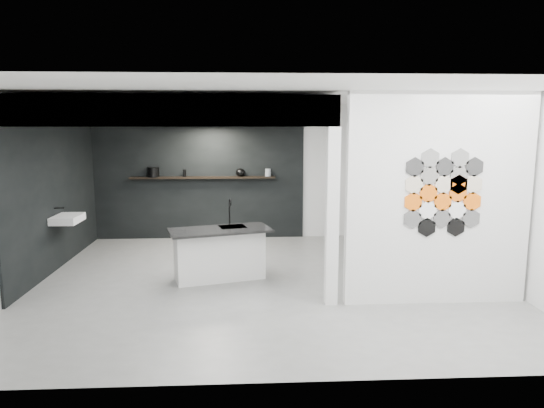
{
  "coord_description": "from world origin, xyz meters",
  "views": [
    {
      "loc": [
        -0.29,
        -7.17,
        2.37
      ],
      "look_at": [
        0.1,
        0.3,
        1.15
      ],
      "focal_mm": 32.0,
      "sensor_mm": 36.0,
      "label": 1
    }
  ],
  "objects_px": {
    "glass_vase": "(268,172)",
    "partition_panel": "(438,200)",
    "wall_basin": "(67,219)",
    "stockpot": "(153,172)",
    "bottle_dark": "(185,173)",
    "kettle": "(240,172)",
    "kitchen_island": "(220,253)",
    "utensil_cup": "(149,175)",
    "glass_bowl": "(268,174)"
  },
  "relations": [
    {
      "from": "kitchen_island",
      "to": "utensil_cup",
      "type": "distance_m",
      "value": 3.29
    },
    {
      "from": "bottle_dark",
      "to": "partition_panel",
      "type": "bearing_deg",
      "value": -45.52
    },
    {
      "from": "stockpot",
      "to": "bottle_dark",
      "type": "bearing_deg",
      "value": 0.0
    },
    {
      "from": "partition_panel",
      "to": "glass_bowl",
      "type": "xyz_separation_m",
      "value": [
        -2.08,
        3.87,
        -0.04
      ]
    },
    {
      "from": "kettle",
      "to": "glass_vase",
      "type": "height_order",
      "value": "kettle"
    },
    {
      "from": "stockpot",
      "to": "bottle_dark",
      "type": "xyz_separation_m",
      "value": [
        0.64,
        0.0,
        -0.02
      ]
    },
    {
      "from": "kettle",
      "to": "glass_vase",
      "type": "bearing_deg",
      "value": -14.24
    },
    {
      "from": "kettle",
      "to": "utensil_cup",
      "type": "height_order",
      "value": "kettle"
    },
    {
      "from": "glass_vase",
      "to": "bottle_dark",
      "type": "height_order",
      "value": "glass_vase"
    },
    {
      "from": "partition_panel",
      "to": "kettle",
      "type": "xyz_separation_m",
      "value": [
        -2.65,
        3.87,
        0.0
      ]
    },
    {
      "from": "wall_basin",
      "to": "stockpot",
      "type": "height_order",
      "value": "stockpot"
    },
    {
      "from": "kettle",
      "to": "bottle_dark",
      "type": "distance_m",
      "value": 1.15
    },
    {
      "from": "partition_panel",
      "to": "kitchen_island",
      "type": "distance_m",
      "value": 3.31
    },
    {
      "from": "stockpot",
      "to": "glass_vase",
      "type": "xyz_separation_m",
      "value": [
        2.36,
        0.0,
        -0.02
      ]
    },
    {
      "from": "bottle_dark",
      "to": "utensil_cup",
      "type": "relative_size",
      "value": 1.64
    },
    {
      "from": "kitchen_island",
      "to": "utensil_cup",
      "type": "xyz_separation_m",
      "value": [
        -1.57,
        2.73,
        0.95
      ]
    },
    {
      "from": "partition_panel",
      "to": "bottle_dark",
      "type": "bearing_deg",
      "value": 134.48
    },
    {
      "from": "kettle",
      "to": "glass_vase",
      "type": "distance_m",
      "value": 0.57
    },
    {
      "from": "wall_basin",
      "to": "glass_vase",
      "type": "height_order",
      "value": "glass_vase"
    },
    {
      "from": "kettle",
      "to": "utensil_cup",
      "type": "distance_m",
      "value": 1.87
    },
    {
      "from": "glass_bowl",
      "to": "bottle_dark",
      "type": "height_order",
      "value": "bottle_dark"
    },
    {
      "from": "stockpot",
      "to": "glass_bowl",
      "type": "distance_m",
      "value": 2.36
    },
    {
      "from": "stockpot",
      "to": "kettle",
      "type": "xyz_separation_m",
      "value": [
        1.79,
        0.0,
        -0.02
      ]
    },
    {
      "from": "bottle_dark",
      "to": "utensil_cup",
      "type": "distance_m",
      "value": 0.72
    },
    {
      "from": "stockpot",
      "to": "bottle_dark",
      "type": "distance_m",
      "value": 0.64
    },
    {
      "from": "kitchen_island",
      "to": "utensil_cup",
      "type": "bearing_deg",
      "value": 104.12
    },
    {
      "from": "glass_vase",
      "to": "utensil_cup",
      "type": "bearing_deg",
      "value": 180.0
    },
    {
      "from": "stockpot",
      "to": "glass_vase",
      "type": "relative_size",
      "value": 1.53
    },
    {
      "from": "wall_basin",
      "to": "stockpot",
      "type": "bearing_deg",
      "value": 63.47
    },
    {
      "from": "wall_basin",
      "to": "bottle_dark",
      "type": "xyz_separation_m",
      "value": [
        1.67,
        2.07,
        0.54
      ]
    },
    {
      "from": "partition_panel",
      "to": "bottle_dark",
      "type": "relative_size",
      "value": 18.86
    },
    {
      "from": "utensil_cup",
      "to": "kettle",
      "type": "bearing_deg",
      "value": 0.0
    },
    {
      "from": "wall_basin",
      "to": "glass_bowl",
      "type": "height_order",
      "value": "glass_bowl"
    },
    {
      "from": "wall_basin",
      "to": "glass_bowl",
      "type": "distance_m",
      "value": 4.0
    },
    {
      "from": "glass_bowl",
      "to": "utensil_cup",
      "type": "bearing_deg",
      "value": 180.0
    },
    {
      "from": "partition_panel",
      "to": "kitchen_island",
      "type": "relative_size",
      "value": 1.7
    },
    {
      "from": "stockpot",
      "to": "glass_bowl",
      "type": "bearing_deg",
      "value": 0.0
    },
    {
      "from": "glass_vase",
      "to": "partition_panel",
      "type": "bearing_deg",
      "value": -61.77
    },
    {
      "from": "kettle",
      "to": "bottle_dark",
      "type": "height_order",
      "value": "kettle"
    },
    {
      "from": "kitchen_island",
      "to": "glass_vase",
      "type": "distance_m",
      "value": 3.03
    },
    {
      "from": "stockpot",
      "to": "glass_vase",
      "type": "height_order",
      "value": "stockpot"
    },
    {
      "from": "stockpot",
      "to": "kettle",
      "type": "bearing_deg",
      "value": 0.0
    },
    {
      "from": "wall_basin",
      "to": "stockpot",
      "type": "xyz_separation_m",
      "value": [
        1.03,
        2.07,
        0.57
      ]
    },
    {
      "from": "glass_bowl",
      "to": "stockpot",
      "type": "bearing_deg",
      "value": 180.0
    },
    {
      "from": "partition_panel",
      "to": "bottle_dark",
      "type": "xyz_separation_m",
      "value": [
        -3.8,
        3.87,
        -0.01
      ]
    },
    {
      "from": "glass_vase",
      "to": "kettle",
      "type": "bearing_deg",
      "value": 180.0
    },
    {
      "from": "partition_panel",
      "to": "bottle_dark",
      "type": "height_order",
      "value": "partition_panel"
    },
    {
      "from": "wall_basin",
      "to": "utensil_cup",
      "type": "relative_size",
      "value": 6.63
    },
    {
      "from": "wall_basin",
      "to": "kettle",
      "type": "relative_size",
      "value": 3.07
    },
    {
      "from": "glass_bowl",
      "to": "glass_vase",
      "type": "relative_size",
      "value": 0.79
    }
  ]
}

